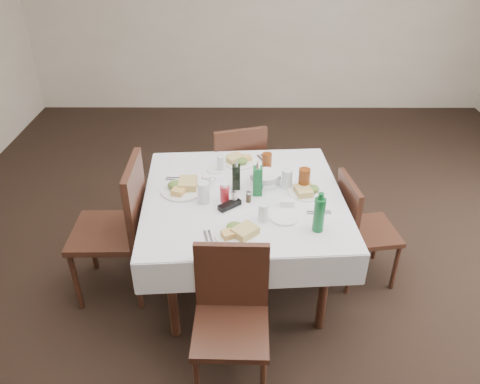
{
  "coord_description": "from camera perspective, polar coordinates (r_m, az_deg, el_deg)",
  "views": [
    {
      "loc": [
        -0.25,
        -2.66,
        2.43
      ],
      "look_at": [
        -0.26,
        -0.03,
        0.8
      ],
      "focal_mm": 35.0,
      "sensor_mm": 36.0,
      "label": 1
    }
  ],
  "objects": [
    {
      "name": "iced_tea_b",
      "position": [
        3.18,
        7.81,
        1.5
      ],
      "size": [
        0.08,
        0.08,
        0.16
      ],
      "color": "#692E0F",
      "rests_on": "dining_table"
    },
    {
      "name": "iced_tea_a",
      "position": [
        3.38,
        3.28,
        3.58
      ],
      "size": [
        0.07,
        0.07,
        0.15
      ],
      "color": "#692E0F",
      "rests_on": "dining_table"
    },
    {
      "name": "water_n",
      "position": [
        3.41,
        -2.28,
        3.56
      ],
      "size": [
        0.06,
        0.06,
        0.12
      ],
      "color": "silver",
      "rests_on": "dining_table"
    },
    {
      "name": "green_bottle",
      "position": [
        2.78,
        9.62,
        -2.68
      ],
      "size": [
        0.07,
        0.07,
        0.26
      ],
      "color": "#125D2A",
      "rests_on": "dining_table"
    },
    {
      "name": "chair_north",
      "position": [
        3.96,
        -0.36,
        3.02
      ],
      "size": [
        0.54,
        0.54,
        0.92
      ],
      "color": "black",
      "rests_on": "ground"
    },
    {
      "name": "salt_shaker",
      "position": [
        3.03,
        -0.68,
        -0.69
      ],
      "size": [
        0.04,
        0.04,
        0.09
      ],
      "color": "white",
      "rests_on": "dining_table"
    },
    {
      "name": "meal_north",
      "position": [
        3.52,
        -0.11,
        3.91
      ],
      "size": [
        0.25,
        0.25,
        0.05
      ],
      "color": "white",
      "rests_on": "dining_table"
    },
    {
      "name": "chair_east",
      "position": [
        3.44,
        14.19,
        -3.84
      ],
      "size": [
        0.45,
        0.45,
        0.84
      ],
      "color": "black",
      "rests_on": "ground"
    },
    {
      "name": "water_e",
      "position": [
        3.2,
        5.75,
        1.62
      ],
      "size": [
        0.07,
        0.07,
        0.14
      ],
      "color": "silver",
      "rests_on": "dining_table"
    },
    {
      "name": "water_s",
      "position": [
        2.86,
        2.88,
        -2.51
      ],
      "size": [
        0.06,
        0.06,
        0.12
      ],
      "color": "silver",
      "rests_on": "dining_table"
    },
    {
      "name": "meal_west",
      "position": [
        3.2,
        -7.01,
        0.59
      ],
      "size": [
        0.3,
        0.3,
        0.06
      ],
      "color": "white",
      "rests_on": "dining_table"
    },
    {
      "name": "sugar_caddy",
      "position": [
        3.03,
        5.8,
        -1.28
      ],
      "size": [
        0.09,
        0.05,
        0.04
      ],
      "color": "white",
      "rests_on": "dining_table"
    },
    {
      "name": "pepper_shaker",
      "position": [
        3.05,
        1.05,
        -0.59
      ],
      "size": [
        0.03,
        0.03,
        0.07
      ],
      "color": "#392D1C",
      "rests_on": "dining_table"
    },
    {
      "name": "bread_basket",
      "position": [
        3.26,
        3.13,
        1.68
      ],
      "size": [
        0.22,
        0.22,
        0.07
      ],
      "color": "silver",
      "rests_on": "dining_table"
    },
    {
      "name": "water_w",
      "position": [
        3.04,
        -4.48,
        -0.04
      ],
      "size": [
        0.08,
        0.08,
        0.14
      ],
      "color": "silver",
      "rests_on": "dining_table"
    },
    {
      "name": "cutlery_n",
      "position": [
        3.56,
        2.94,
        3.87
      ],
      "size": [
        0.11,
        0.2,
        0.01
      ],
      "color": "silver",
      "rests_on": "dining_table"
    },
    {
      "name": "chair_south",
      "position": [
        2.69,
        -1.07,
        -14.07
      ],
      "size": [
        0.43,
        0.43,
        0.88
      ],
      "color": "black",
      "rests_on": "ground"
    },
    {
      "name": "side_plate_a",
      "position": [
        3.43,
        -2.91,
        2.77
      ],
      "size": [
        0.14,
        0.14,
        0.01
      ],
      "color": "white",
      "rests_on": "dining_table"
    },
    {
      "name": "chair_west",
      "position": [
        3.28,
        -14.31,
        -3.52
      ],
      "size": [
        0.49,
        0.49,
        1.03
      ],
      "color": "black",
      "rests_on": "ground"
    },
    {
      "name": "dining_table",
      "position": [
        3.18,
        0.42,
        -1.61
      ],
      "size": [
        1.41,
        1.41,
        0.76
      ],
      "color": "black",
      "rests_on": "ground"
    },
    {
      "name": "coffee_mug",
      "position": [
        3.23,
        -4.07,
        1.34
      ],
      "size": [
        0.12,
        0.11,
        0.08
      ],
      "color": "white",
      "rests_on": "dining_table"
    },
    {
      "name": "oil_cruet_green",
      "position": [
        3.09,
        2.15,
        1.5
      ],
      "size": [
        0.06,
        0.06,
        0.26
      ],
      "color": "#125D2A",
      "rests_on": "dining_table"
    },
    {
      "name": "ground_plane",
      "position": [
        3.61,
        4.24,
        -10.62
      ],
      "size": [
        7.0,
        7.0,
        0.0
      ],
      "primitive_type": "plane",
      "color": "black"
    },
    {
      "name": "cutlery_w",
      "position": [
        3.34,
        -7.54,
        1.58
      ],
      "size": [
        0.18,
        0.05,
        0.01
      ],
      "color": "silver",
      "rests_on": "dining_table"
    },
    {
      "name": "cutlery_s",
      "position": [
        2.74,
        -3.81,
        -5.74
      ],
      "size": [
        0.08,
        0.17,
        0.01
      ],
      "color": "silver",
      "rests_on": "dining_table"
    },
    {
      "name": "cutlery_e",
      "position": [
        3.0,
        9.61,
        -2.49
      ],
      "size": [
        0.15,
        0.04,
        0.01
      ],
      "color": "silver",
      "rests_on": "dining_table"
    },
    {
      "name": "sunglasses",
      "position": [
        3.0,
        -1.28,
        -1.6
      ],
      "size": [
        0.16,
        0.14,
        0.03
      ],
      "color": "black",
      "rests_on": "dining_table"
    },
    {
      "name": "oil_cruet_dark",
      "position": [
        3.16,
        -0.47,
        1.93
      ],
      "size": [
        0.05,
        0.05,
        0.22
      ],
      "color": "black",
      "rests_on": "dining_table"
    },
    {
      "name": "side_plate_b",
      "position": [
        2.92,
        5.39,
        -3.12
      ],
      "size": [
        0.18,
        0.18,
        0.01
      ],
      "color": "white",
      "rests_on": "dining_table"
    },
    {
      "name": "meal_south",
      "position": [
        2.75,
        -0.19,
        -4.93
      ],
      "size": [
        0.27,
        0.27,
        0.06
      ],
      "color": "white",
      "rests_on": "dining_table"
    },
    {
      "name": "ketchup_bottle",
      "position": [
        3.04,
        -1.88,
        -0.14
      ],
      "size": [
        0.06,
        0.06,
        0.13
      ],
      "color": "#AF1F29",
      "rests_on": "dining_table"
    },
    {
      "name": "room_shell",
      "position": [
        2.77,
        5.69,
        16.57
      ],
      "size": [
        6.04,
        7.04,
        2.8
      ],
      "color": "#BFB39C",
      "rests_on": "ground"
    },
    {
      "name": "meal_east",
      "position": [
        3.18,
        8.09,
        0.21
      ],
      "size": [
        0.25,
        0.25,
        0.05
      ],
      "color": "white",
      "rests_on": "dining_table"
    }
  ]
}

